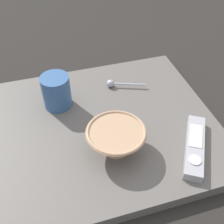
# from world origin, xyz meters

# --- Properties ---
(ground_plane) EXTENTS (6.00, 6.00, 0.00)m
(ground_plane) POSITION_xyz_m (0.00, 0.00, 0.00)
(ground_plane) COLOR black
(table) EXTENTS (0.60, 0.55, 0.03)m
(table) POSITION_xyz_m (0.00, 0.00, 0.02)
(table) COLOR #5B5651
(table) RESTS_ON ground
(cereal_bowl) EXTENTS (0.15, 0.15, 0.07)m
(cereal_bowl) POSITION_xyz_m (0.01, 0.10, 0.07)
(cereal_bowl) COLOR tan
(cereal_bowl) RESTS_ON table
(coffee_mug) EXTENTS (0.08, 0.12, 0.10)m
(coffee_mug) POSITION_xyz_m (0.12, -0.12, 0.08)
(coffee_mug) COLOR #33598C
(coffee_mug) RESTS_ON table
(teaspoon) EXTENTS (0.12, 0.05, 0.02)m
(teaspoon) POSITION_xyz_m (-0.06, -0.15, 0.05)
(teaspoon) COLOR #A3A5B2
(teaspoon) RESTS_ON table
(tv_remote_near) EXTENTS (0.14, 0.19, 0.03)m
(tv_remote_near) POSITION_xyz_m (-0.19, 0.16, 0.05)
(tv_remote_near) COLOR #9E9EA3
(tv_remote_near) RESTS_ON table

